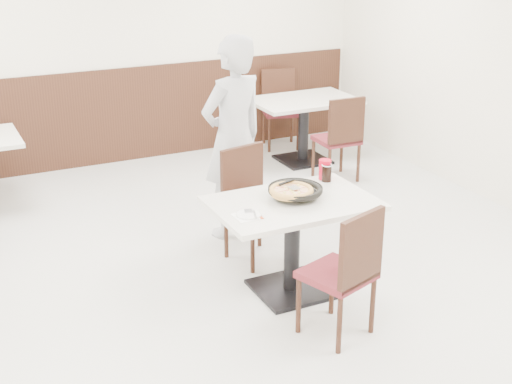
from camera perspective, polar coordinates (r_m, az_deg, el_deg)
name	(u,v)px	position (r m, az deg, el deg)	size (l,w,h in m)	color
floor	(252,288)	(5.61, -0.32, -7.72)	(7.00, 7.00, 0.00)	#B0B0AB
wall_back	(117,41)	(8.31, -11.08, 11.74)	(6.00, 0.04, 2.80)	silver
wainscot_back	(122,115)	(8.47, -10.64, 6.04)	(5.90, 0.03, 1.10)	black
main_table	(292,247)	(5.41, 2.89, -4.42)	(1.20, 0.80, 0.75)	white
chair_near	(337,271)	(4.86, 6.50, -6.32)	(0.42, 0.42, 0.95)	black
chair_far	(256,207)	(5.87, 0.02, -1.18)	(0.42, 0.42, 0.95)	black
trivet	(298,197)	(5.29, 3.39, -0.37)	(0.11, 0.11, 0.04)	black
pizza_pan	(295,193)	(5.30, 3.16, -0.07)	(0.33, 0.33, 0.01)	black
pizza	(291,192)	(5.26, 2.84, -0.04)	(0.31, 0.31, 0.02)	tan
pizza_server	(294,188)	(5.26, 3.08, 0.35)	(0.07, 0.09, 0.00)	silver
napkin	(247,216)	(4.98, -0.71, -1.95)	(0.18, 0.18, 0.00)	white
side_plate	(249,215)	(4.99, -0.59, -1.82)	(0.18, 0.18, 0.01)	white
fork	(255,214)	(4.97, -0.09, -1.80)	(0.01, 0.14, 0.00)	silver
cola_glass	(327,173)	(5.65, 5.68, 1.49)	(0.08, 0.08, 0.13)	black
red_cup	(325,170)	(5.69, 5.53, 1.80)	(0.10, 0.10, 0.16)	red
diner_person	(233,138)	(6.24, -1.83, 4.33)	(0.66, 0.43, 1.80)	#B8B8BD
bg_table_right	(303,130)	(8.37, 3.81, 4.94)	(1.20, 0.80, 0.75)	white
bg_chair_right_near	(336,137)	(7.78, 6.46, 4.36)	(0.42, 0.42, 0.95)	black
bg_chair_right_far	(281,110)	(8.86, 2.01, 6.57)	(0.42, 0.42, 0.95)	black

